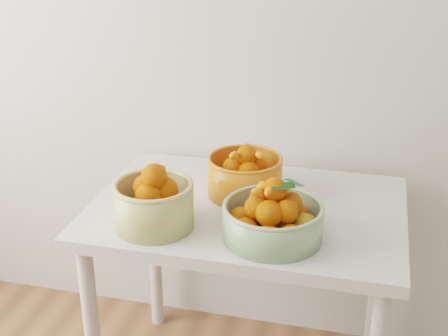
{
  "coord_description": "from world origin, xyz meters",
  "views": [
    {
      "loc": [
        0.15,
        -0.16,
        1.66
      ],
      "look_at": [
        -0.27,
        1.5,
        0.92
      ],
      "focal_mm": 50.0,
      "sensor_mm": 36.0,
      "label": 1
    }
  ],
  "objects_px": {
    "bowl_orange": "(245,175)",
    "bowl_green": "(273,218)",
    "bowl_cream": "(154,203)",
    "table": "(247,232)"
  },
  "relations": [
    {
      "from": "table",
      "to": "bowl_green",
      "type": "relative_size",
      "value": 3.05
    },
    {
      "from": "bowl_orange",
      "to": "bowl_green",
      "type": "bearing_deg",
      "value": -62.27
    },
    {
      "from": "table",
      "to": "bowl_green",
      "type": "distance_m",
      "value": 0.27
    },
    {
      "from": "table",
      "to": "bowl_green",
      "type": "xyz_separation_m",
      "value": [
        0.11,
        -0.19,
        0.16
      ]
    },
    {
      "from": "bowl_green",
      "to": "bowl_cream",
      "type": "bearing_deg",
      "value": -177.66
    },
    {
      "from": "bowl_cream",
      "to": "bowl_orange",
      "type": "bearing_deg",
      "value": 52.53
    },
    {
      "from": "bowl_cream",
      "to": "bowl_green",
      "type": "bearing_deg",
      "value": 2.34
    },
    {
      "from": "bowl_orange",
      "to": "bowl_cream",
      "type": "bearing_deg",
      "value": -127.47
    },
    {
      "from": "bowl_green",
      "to": "bowl_orange",
      "type": "xyz_separation_m",
      "value": [
        -0.14,
        0.27,
        0.01
      ]
    },
    {
      "from": "table",
      "to": "bowl_orange",
      "type": "distance_m",
      "value": 0.19
    }
  ]
}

